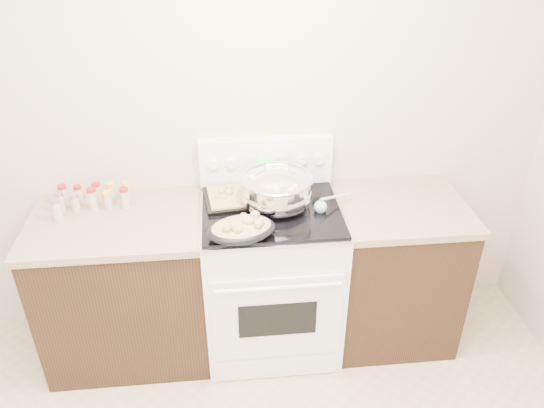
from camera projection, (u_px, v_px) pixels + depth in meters
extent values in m
cube|color=beige|center=(202.00, 116.00, 2.92)|extent=(4.00, 0.05, 2.70)
cube|color=black|center=(128.00, 289.00, 3.06)|extent=(0.90, 0.64, 0.88)
cube|color=brown|center=(116.00, 223.00, 2.82)|extent=(0.93, 0.67, 0.04)
cube|color=black|center=(391.00, 272.00, 3.19)|extent=(0.70, 0.64, 0.88)
cube|color=brown|center=(401.00, 207.00, 2.96)|extent=(0.73, 0.67, 0.04)
cube|color=white|center=(271.00, 278.00, 3.11)|extent=(0.76, 0.66, 0.92)
cube|color=white|center=(277.00, 319.00, 2.83)|extent=(0.70, 0.01, 0.55)
cube|color=black|center=(278.00, 320.00, 2.82)|extent=(0.42, 0.01, 0.22)
cylinder|color=white|center=(279.00, 288.00, 2.67)|extent=(0.65, 0.02, 0.02)
cube|color=white|center=(277.00, 368.00, 3.02)|extent=(0.70, 0.01, 0.14)
cube|color=silver|center=(271.00, 211.00, 2.87)|extent=(0.78, 0.68, 0.01)
cube|color=black|center=(271.00, 209.00, 2.86)|extent=(0.74, 0.64, 0.01)
cube|color=white|center=(266.00, 161.00, 3.04)|extent=(0.76, 0.07, 0.28)
cylinder|color=white|center=(213.00, 165.00, 2.97)|extent=(0.06, 0.02, 0.06)
cylinder|color=white|center=(231.00, 164.00, 2.98)|extent=(0.06, 0.02, 0.06)
cylinder|color=white|center=(302.00, 161.00, 3.01)|extent=(0.06, 0.02, 0.06)
cylinder|color=white|center=(319.00, 160.00, 3.02)|extent=(0.06, 0.02, 0.06)
cube|color=#19E533|center=(267.00, 162.00, 3.00)|extent=(0.09, 0.00, 0.04)
cube|color=silver|center=(252.00, 163.00, 2.99)|extent=(0.05, 0.00, 0.05)
cube|color=silver|center=(281.00, 161.00, 3.00)|extent=(0.05, 0.00, 0.05)
ellipsoid|color=silver|center=(276.00, 193.00, 2.84)|extent=(0.47, 0.47, 0.23)
cylinder|color=silver|center=(276.00, 205.00, 2.88)|extent=(0.21, 0.21, 0.01)
torus|color=silver|center=(277.00, 178.00, 2.80)|extent=(0.39, 0.39, 0.02)
cylinder|color=silver|center=(277.00, 189.00, 2.83)|extent=(0.37, 0.37, 0.13)
cylinder|color=olive|center=(277.00, 180.00, 2.80)|extent=(0.35, 0.35, 0.00)
cube|color=beige|center=(267.00, 186.00, 2.74)|extent=(0.03, 0.03, 0.02)
cube|color=beige|center=(274.00, 176.00, 2.83)|extent=(0.03, 0.03, 0.02)
cube|color=beige|center=(291.00, 191.00, 2.69)|extent=(0.04, 0.04, 0.02)
cube|color=beige|center=(252.00, 178.00, 2.81)|extent=(0.04, 0.04, 0.03)
cube|color=beige|center=(284.00, 182.00, 2.77)|extent=(0.04, 0.04, 0.03)
cube|color=beige|center=(276.00, 180.00, 2.80)|extent=(0.05, 0.05, 0.03)
cube|color=beige|center=(279.00, 170.00, 2.89)|extent=(0.05, 0.05, 0.03)
cube|color=beige|center=(272.00, 179.00, 2.80)|extent=(0.04, 0.04, 0.02)
cube|color=beige|center=(292.00, 178.00, 2.81)|extent=(0.04, 0.04, 0.02)
cube|color=beige|center=(270.00, 170.00, 2.89)|extent=(0.03, 0.03, 0.02)
cube|color=beige|center=(286.00, 170.00, 2.89)|extent=(0.04, 0.04, 0.03)
cube|color=beige|center=(277.00, 191.00, 2.69)|extent=(0.04, 0.04, 0.02)
cube|color=beige|center=(281.00, 180.00, 2.79)|extent=(0.05, 0.05, 0.03)
cube|color=beige|center=(295.00, 187.00, 2.73)|extent=(0.03, 0.03, 0.02)
cube|color=beige|center=(273.00, 171.00, 2.88)|extent=(0.03, 0.03, 0.02)
cube|color=beige|center=(276.00, 191.00, 2.70)|extent=(0.03, 0.03, 0.03)
cube|color=beige|center=(270.00, 185.00, 2.75)|extent=(0.03, 0.03, 0.03)
ellipsoid|color=black|center=(241.00, 230.00, 2.61)|extent=(0.39, 0.31, 0.08)
ellipsoid|color=tan|center=(241.00, 227.00, 2.60)|extent=(0.35, 0.28, 0.06)
sphere|color=tan|center=(259.00, 223.00, 2.57)|extent=(0.05, 0.05, 0.05)
sphere|color=tan|center=(238.00, 229.00, 2.54)|extent=(0.05, 0.05, 0.05)
sphere|color=tan|center=(260.00, 222.00, 2.59)|extent=(0.04, 0.04, 0.04)
sphere|color=tan|center=(247.00, 220.00, 2.59)|extent=(0.05, 0.05, 0.05)
sphere|color=tan|center=(227.00, 228.00, 2.54)|extent=(0.05, 0.05, 0.05)
sphere|color=tan|center=(255.00, 215.00, 2.64)|extent=(0.05, 0.05, 0.05)
sphere|color=tan|center=(258.00, 225.00, 2.56)|extent=(0.04, 0.04, 0.04)
sphere|color=tan|center=(249.00, 221.00, 2.59)|extent=(0.06, 0.06, 0.06)
cube|color=black|center=(243.00, 197.00, 2.94)|extent=(0.45, 0.34, 0.02)
cube|color=tan|center=(243.00, 195.00, 2.93)|extent=(0.41, 0.29, 0.02)
sphere|color=tan|center=(266.00, 188.00, 2.97)|extent=(0.03, 0.03, 0.03)
sphere|color=tan|center=(262.00, 190.00, 2.96)|extent=(0.04, 0.04, 0.04)
sphere|color=tan|center=(240.00, 202.00, 2.86)|extent=(0.04, 0.04, 0.04)
sphere|color=tan|center=(223.00, 197.00, 2.90)|extent=(0.04, 0.04, 0.04)
sphere|color=tan|center=(230.00, 187.00, 2.98)|extent=(0.04, 0.04, 0.04)
sphere|color=tan|center=(218.00, 197.00, 2.89)|extent=(0.03, 0.03, 0.03)
sphere|color=tan|center=(264.00, 185.00, 3.01)|extent=(0.04, 0.04, 0.04)
sphere|color=tan|center=(269.00, 190.00, 2.96)|extent=(0.03, 0.03, 0.03)
sphere|color=tan|center=(221.00, 191.00, 2.95)|extent=(0.04, 0.04, 0.04)
sphere|color=tan|center=(229.00, 193.00, 2.93)|extent=(0.04, 0.04, 0.04)
cylinder|color=tan|center=(254.00, 208.00, 2.85)|extent=(0.15, 0.20, 0.01)
sphere|color=tan|center=(243.00, 217.00, 2.76)|extent=(0.04, 0.04, 0.04)
sphere|color=#8AB7CD|center=(320.00, 207.00, 2.82)|extent=(0.07, 0.07, 0.07)
cylinder|color=#8AB7CD|center=(335.00, 197.00, 2.87)|extent=(0.20, 0.14, 0.06)
cylinder|color=#BFB28C|center=(64.00, 196.00, 2.92)|extent=(0.05, 0.05, 0.10)
cylinder|color=#B21414|center=(62.00, 187.00, 2.89)|extent=(0.05, 0.05, 0.02)
cylinder|color=#BFB28C|center=(79.00, 196.00, 2.94)|extent=(0.04, 0.04, 0.09)
cylinder|color=#B21414|center=(77.00, 187.00, 2.91)|extent=(0.04, 0.04, 0.02)
cylinder|color=#BFB28C|center=(97.00, 193.00, 2.95)|extent=(0.05, 0.05, 0.09)
cylinder|color=#B21414|center=(96.00, 185.00, 2.92)|extent=(0.05, 0.05, 0.02)
cylinder|color=#BFB28C|center=(111.00, 194.00, 2.94)|extent=(0.04, 0.04, 0.10)
cylinder|color=gold|center=(109.00, 184.00, 2.91)|extent=(0.05, 0.05, 0.02)
cylinder|color=#BFB28C|center=(127.00, 193.00, 2.95)|extent=(0.04, 0.04, 0.10)
cylinder|color=gold|center=(125.00, 183.00, 2.92)|extent=(0.04, 0.04, 0.02)
cylinder|color=#BFB28C|center=(61.00, 204.00, 2.85)|extent=(0.04, 0.04, 0.10)
cylinder|color=#B2B2B7|center=(58.00, 194.00, 2.81)|extent=(0.05, 0.05, 0.02)
cylinder|color=#BFB28C|center=(76.00, 204.00, 2.86)|extent=(0.05, 0.05, 0.09)
cylinder|color=#B2B2B7|center=(74.00, 196.00, 2.83)|extent=(0.05, 0.05, 0.02)
cylinder|color=#BFB28C|center=(93.00, 201.00, 2.86)|extent=(0.05, 0.05, 0.11)
cylinder|color=#B21414|center=(91.00, 190.00, 2.83)|extent=(0.05, 0.05, 0.02)
cylinder|color=#BFB28C|center=(108.00, 202.00, 2.88)|extent=(0.04, 0.04, 0.09)
cylinder|color=gold|center=(106.00, 193.00, 2.85)|extent=(0.04, 0.04, 0.02)
cylinder|color=#BFB28C|center=(125.00, 200.00, 2.88)|extent=(0.04, 0.04, 0.10)
cylinder|color=#B21414|center=(124.00, 190.00, 2.85)|extent=(0.05, 0.05, 0.02)
cylinder|color=#BFB28C|center=(57.00, 212.00, 2.77)|extent=(0.04, 0.04, 0.11)
cylinder|color=#B2B2B7|center=(55.00, 201.00, 2.73)|extent=(0.05, 0.05, 0.02)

